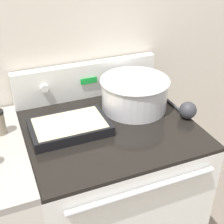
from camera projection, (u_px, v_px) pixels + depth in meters
kitchen_wall at (82, 40)px, 1.62m from camera, size 8.00×0.05×2.50m
stove_range at (110, 198)px, 1.71m from camera, size 0.79×0.73×0.95m
control_panel at (87, 80)px, 1.68m from camera, size 0.79×0.07×0.19m
mixing_bowl at (135, 92)px, 1.57m from camera, size 0.35×0.35×0.16m
casserole_dish at (70, 126)px, 1.41m from camera, size 0.36×0.23×0.05m
ladle at (187, 110)px, 1.52m from camera, size 0.08×0.30×0.08m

